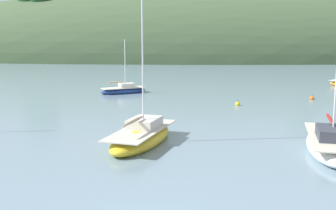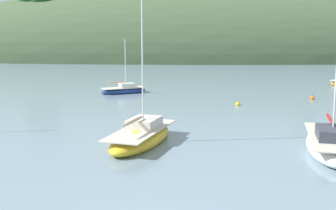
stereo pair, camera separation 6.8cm
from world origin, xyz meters
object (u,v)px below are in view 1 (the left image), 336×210
Objects in this scene: sailboat_cream_ketch at (331,144)px; mooring_buoy_channel at (312,98)px; sailboat_yellow_far at (124,90)px; sailboat_orange_cutter at (141,137)px; mooring_buoy_outer at (238,104)px.

mooring_buoy_channel is at bearing 77.44° from sailboat_cream_ketch.
sailboat_cream_ketch reaches higher than sailboat_yellow_far.
mooring_buoy_channel is at bearing -10.76° from sailboat_yellow_far.
mooring_buoy_outer is (7.46, 14.07, -0.32)m from sailboat_orange_cutter.
sailboat_yellow_far is at bearing 146.88° from mooring_buoy_outer.
sailboat_cream_ketch is at bearing -57.25° from sailboat_yellow_far.
sailboat_cream_ketch is 21.28× the size of mooring_buoy_outer.
sailboat_yellow_far is at bearing 169.24° from mooring_buoy_channel.
sailboat_orange_cutter reaches higher than sailboat_yellow_far.
sailboat_orange_cutter is 17.52× the size of mooring_buoy_outer.
sailboat_orange_cutter is 10.99m from sailboat_cream_ketch.
sailboat_orange_cutter is (3.95, -21.51, 0.11)m from sailboat_yellow_far.
mooring_buoy_outer is 8.63m from mooring_buoy_channel.
sailboat_cream_ketch is 19.89m from mooring_buoy_channel.
sailboat_cream_ketch is at bearing -8.07° from sailboat_orange_cutter.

